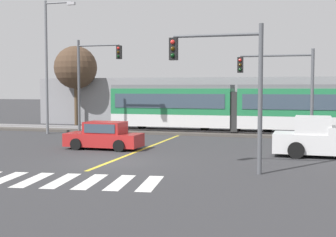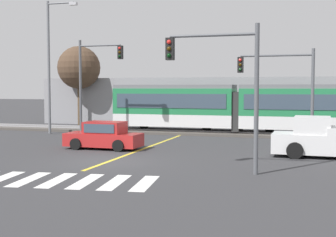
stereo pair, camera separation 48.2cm
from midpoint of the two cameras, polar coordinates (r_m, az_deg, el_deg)
The scene contains 20 objects.
ground_plane at distance 21.74m, azimuth -6.62°, elevation -5.23°, with size 200.00×200.00×0.00m, color #333335.
track_bed at distance 35.07m, azimuth 2.71°, elevation -1.63°, with size 120.00×4.00×0.18m, color #4C4742.
rail_near at distance 34.36m, azimuth 2.41°, elevation -1.50°, with size 120.00×0.08×0.10m, color #939399.
rail_far at distance 35.75m, azimuth 3.00°, elevation -1.30°, with size 120.00×0.08×0.10m, color #939399.
light_rail_tram at distance 34.19m, azimuth 8.90°, elevation 1.48°, with size 18.50×2.64×3.43m.
crosswalk_stripe_1 at distance 18.64m, azimuth -18.93°, elevation -6.91°, with size 0.56×2.80×0.01m, color silver.
crosswalk_stripe_2 at distance 18.15m, azimuth -15.85°, elevation -7.14°, with size 0.56×2.80×0.01m, color silver.
crosswalk_stripe_3 at distance 17.71m, azimuth -12.61°, elevation -7.36°, with size 0.56×2.80×0.01m, color silver.
crosswalk_stripe_4 at distance 17.33m, azimuth -9.20°, elevation -7.56°, with size 0.56×2.80×0.01m, color silver.
crosswalk_stripe_5 at distance 17.02m, azimuth -5.66°, elevation -7.74°, with size 0.56×2.80×0.01m, color silver.
crosswalk_stripe_6 at distance 16.77m, azimuth -2.00°, elevation -7.89°, with size 0.56×2.80×0.01m, color silver.
lane_centre_line at distance 26.16m, azimuth -2.39°, elevation -3.67°, with size 0.20×14.74×0.01m, color gold.
sedan_crossing at distance 26.16m, azimuth -7.32°, elevation -2.16°, with size 4.21×1.95×1.52m.
pickup_truck at distance 24.11m, azimuth 19.32°, elevation -2.51°, with size 5.43×2.31×1.98m.
traffic_light_mid_right at distance 27.18m, azimuth 14.53°, elevation 4.42°, with size 4.25×0.38×5.56m.
traffic_light_far_left at distance 32.51m, azimuth -8.65°, elevation 5.42°, with size 3.25×0.38×6.66m.
traffic_light_near_right at distance 18.64m, azimuth 7.59°, elevation 5.30°, with size 3.75×0.38×5.87m.
street_lamp_west at distance 35.43m, azimuth -13.67°, elevation 7.03°, with size 2.45×0.28×9.68m.
bare_tree_far_west at distance 43.11m, azimuth -10.49°, elevation 6.10°, with size 3.85×3.85×7.13m.
building_backdrop_far at distance 43.48m, azimuth 2.63°, elevation 2.12°, with size 26.49×6.00×4.27m, color gray.
Camera 2 is at (8.86, -19.59, 3.40)m, focal length 50.00 mm.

